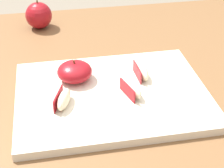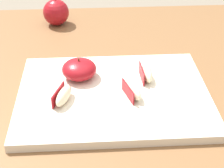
{
  "view_description": "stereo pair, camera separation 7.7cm",
  "coord_description": "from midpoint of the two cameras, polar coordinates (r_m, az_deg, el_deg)",
  "views": [
    {
      "loc": [
        -0.07,
        -0.66,
        1.25
      ],
      "look_at": [
        0.04,
        -0.02,
        0.81
      ],
      "focal_mm": 58.4,
      "sensor_mm": 36.0,
      "label": 1
    },
    {
      "loc": [
        0.0,
        -0.67,
        1.25
      ],
      "look_at": [
        0.04,
        -0.02,
        0.81
      ],
      "focal_mm": 58.4,
      "sensor_mm": 36.0,
      "label": 2
    }
  ],
  "objects": [
    {
      "name": "apple_wedge_middle",
      "position": [
        0.83,
        2.04,
        1.94
      ],
      "size": [
        0.03,
        0.07,
        0.03
      ],
      "color": "beige",
      "rests_on": "cutting_board"
    },
    {
      "name": "apple_wedge_near_knife",
      "position": [
        0.75,
        -10.56,
        -2.46
      ],
      "size": [
        0.04,
        0.07,
        0.03
      ],
      "color": "beige",
      "rests_on": "cutting_board"
    },
    {
      "name": "apple_half_skin_up",
      "position": [
        0.82,
        -8.56,
        1.86
      ],
      "size": [
        0.08,
        0.08,
        0.05
      ],
      "color": "maroon",
      "rests_on": "cutting_board"
    },
    {
      "name": "whole_apple_red_delicious",
      "position": [
        1.12,
        -13.39,
        10.36
      ],
      "size": [
        0.08,
        0.08,
        0.09
      ],
      "color": "maroon",
      "rests_on": "dining_table"
    },
    {
      "name": "dining_table",
      "position": [
        0.88,
        -5.64,
        -7.36
      ],
      "size": [
        1.19,
        1.0,
        0.78
      ],
      "color": "brown",
      "rests_on": "ground_plane"
    },
    {
      "name": "cutting_board",
      "position": [
        0.79,
        -2.8,
        -1.85
      ],
      "size": [
        0.41,
        0.31,
        0.02
      ],
      "color": "beige",
      "rests_on": "dining_table"
    },
    {
      "name": "apple_wedge_right",
      "position": [
        0.77,
        0.25,
        -0.88
      ],
      "size": [
        0.04,
        0.07,
        0.03
      ],
      "color": "beige",
      "rests_on": "cutting_board"
    }
  ]
}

